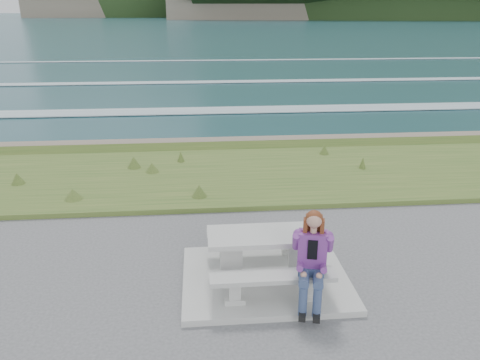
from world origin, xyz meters
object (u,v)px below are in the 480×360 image
object	(u,v)px
bench_landward	(273,281)
picnic_table	(266,243)
seated_woman	(311,273)
bench_seaward	(260,236)

from	to	relation	value
bench_landward	picnic_table	bearing A→B (deg)	90.00
bench_landward	seated_woman	world-z (taller)	seated_woman
bench_seaward	seated_woman	size ratio (longest dim) A/B	1.28
bench_landward	seated_woman	size ratio (longest dim) A/B	1.28
bench_landward	bench_seaward	distance (m)	1.40
seated_woman	bench_seaward	bearing A→B (deg)	122.34
bench_landward	bench_seaward	world-z (taller)	same
picnic_table	bench_landward	distance (m)	0.74
picnic_table	seated_woman	bearing A→B (deg)	-58.02
picnic_table	bench_seaward	size ratio (longest dim) A/B	1.00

